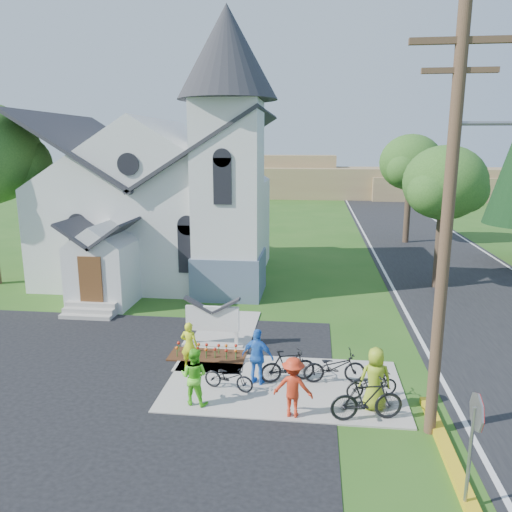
# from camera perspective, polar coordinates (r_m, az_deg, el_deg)

# --- Properties ---
(ground) EXTENTS (120.00, 120.00, 0.00)m
(ground) POSITION_cam_1_polar(r_m,az_deg,el_deg) (15.14, -2.85, -15.16)
(ground) COLOR #285718
(ground) RESTS_ON ground
(road) EXTENTS (8.00, 90.00, 0.02)m
(road) POSITION_cam_1_polar(r_m,az_deg,el_deg) (30.06, 21.41, -1.82)
(road) COLOR black
(road) RESTS_ON ground
(sidewalk) EXTENTS (7.00, 4.00, 0.05)m
(sidewalk) POSITION_cam_1_polar(r_m,az_deg,el_deg) (15.41, 3.16, -14.52)
(sidewalk) COLOR #ADA79C
(sidewalk) RESTS_ON ground
(church) EXTENTS (12.35, 12.00, 13.00)m
(church) POSITION_cam_1_polar(r_m,az_deg,el_deg) (26.89, -10.17, 8.57)
(church) COLOR white
(church) RESTS_ON ground
(church_sign) EXTENTS (2.20, 0.40, 1.70)m
(church_sign) POSITION_cam_1_polar(r_m,az_deg,el_deg) (17.81, -5.00, -7.20)
(church_sign) COLOR #ADA79C
(church_sign) RESTS_ON ground
(flower_bed) EXTENTS (2.60, 1.10, 0.07)m
(flower_bed) POSITION_cam_1_polar(r_m,az_deg,el_deg) (17.36, -5.55, -11.27)
(flower_bed) COLOR #351C0E
(flower_bed) RESTS_ON ground
(utility_pole) EXTENTS (3.45, 0.28, 10.00)m
(utility_pole) POSITION_cam_1_polar(r_m,az_deg,el_deg) (12.20, 21.31, 4.00)
(utility_pole) COLOR #4A3525
(utility_pole) RESTS_ON ground
(stop_sign) EXTENTS (0.11, 0.76, 2.48)m
(stop_sign) POSITION_cam_1_polar(r_m,az_deg,el_deg) (10.89, 23.71, -17.48)
(stop_sign) COLOR gray
(stop_sign) RESTS_ON ground
(tree_road_near) EXTENTS (4.00, 4.00, 7.05)m
(tree_road_near) POSITION_cam_1_polar(r_m,az_deg,el_deg) (26.01, 20.74, 7.75)
(tree_road_near) COLOR #33241C
(tree_road_near) RESTS_ON ground
(tree_road_mid) EXTENTS (4.40, 4.40, 7.80)m
(tree_road_mid) POSITION_cam_1_polar(r_m,az_deg,el_deg) (37.82, 17.25, 10.13)
(tree_road_mid) COLOR #33241C
(tree_road_mid) RESTS_ON ground
(distant_hills) EXTENTS (61.00, 10.00, 5.60)m
(distant_hills) POSITION_cam_1_polar(r_m,az_deg,el_deg) (69.70, 7.70, 8.49)
(distant_hills) COLOR #8B6E4D
(distant_hills) RESTS_ON ground
(cyclist_0) EXTENTS (0.60, 0.43, 1.53)m
(cyclist_0) POSITION_cam_1_polar(r_m,az_deg,el_deg) (16.25, -7.64, -10.06)
(cyclist_0) COLOR yellow
(cyclist_0) RESTS_ON sidewalk
(bike_0) EXTENTS (1.61, 0.87, 0.80)m
(bike_0) POSITION_cam_1_polar(r_m,az_deg,el_deg) (14.94, -3.14, -13.62)
(bike_0) COLOR black
(bike_0) RESTS_ON sidewalk
(cyclist_1) EXTENTS (0.88, 0.74, 1.61)m
(cyclist_1) POSITION_cam_1_polar(r_m,az_deg,el_deg) (14.14, -7.09, -13.48)
(cyclist_1) COLOR #67EA2B
(cyclist_1) RESTS_ON sidewalk
(bike_1) EXTENTS (1.76, 1.00, 1.02)m
(bike_1) POSITION_cam_1_polar(r_m,az_deg,el_deg) (15.36, 3.66, -12.40)
(bike_1) COLOR black
(bike_1) RESTS_ON sidewalk
(cyclist_2) EXTENTS (1.08, 0.68, 1.71)m
(cyclist_2) POSITION_cam_1_polar(r_m,az_deg,el_deg) (15.08, 0.20, -11.43)
(cyclist_2) COLOR blue
(cyclist_2) RESTS_ON sidewalk
(bike_2) EXTENTS (1.95, 0.94, 0.98)m
(bike_2) POSITION_cam_1_polar(r_m,az_deg,el_deg) (15.49, 8.94, -12.40)
(bike_2) COLOR black
(bike_2) RESTS_ON sidewalk
(cyclist_3) EXTENTS (1.10, 0.70, 1.62)m
(cyclist_3) POSITION_cam_1_polar(r_m,az_deg,el_deg) (13.50, 4.25, -14.70)
(cyclist_3) COLOR red
(cyclist_3) RESTS_ON sidewalk
(bike_3) EXTENTS (1.98, 0.92, 1.15)m
(bike_3) POSITION_cam_1_polar(r_m,az_deg,el_deg) (13.69, 12.55, -15.72)
(bike_3) COLOR black
(bike_3) RESTS_ON sidewalk
(cyclist_4) EXTENTS (0.89, 0.62, 1.74)m
(cyclist_4) POSITION_cam_1_polar(r_m,az_deg,el_deg) (14.12, 13.46, -13.48)
(cyclist_4) COLOR #97B321
(cyclist_4) RESTS_ON sidewalk
(bike_4) EXTENTS (1.61, 0.99, 0.80)m
(bike_4) POSITION_cam_1_polar(r_m,az_deg,el_deg) (14.88, 13.07, -14.06)
(bike_4) COLOR black
(bike_4) RESTS_ON sidewalk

